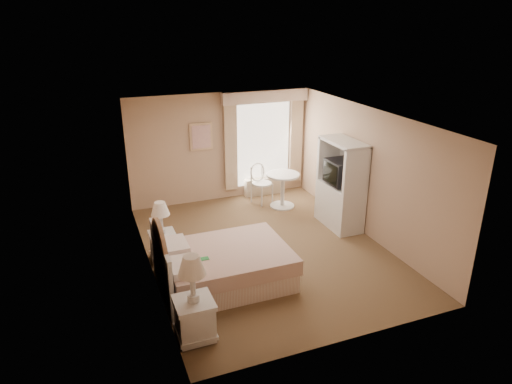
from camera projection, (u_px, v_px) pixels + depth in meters
name	position (u px, v px, depth m)	size (l,w,h in m)	color
room	(266.00, 187.00, 8.06)	(4.21, 5.51, 2.51)	brown
window	(264.00, 140.00, 10.68)	(2.05, 0.22, 2.51)	white
framed_art	(201.00, 137.00, 10.15)	(0.52, 0.04, 0.62)	#D6AE83
bed	(220.00, 265.00, 7.32)	(2.06, 1.54, 1.36)	tan
nightstand_near	(194.00, 309.00, 6.01)	(0.51, 0.51, 1.24)	silver
nightstand_far	(163.00, 239.00, 8.01)	(0.45, 0.45, 1.09)	silver
round_table	(283.00, 185.00, 10.23)	(0.74, 0.74, 0.78)	silver
cafe_chair	(260.00, 180.00, 10.48)	(0.59, 0.59, 0.93)	silver
armoire	(341.00, 191.00, 9.22)	(0.54, 1.09, 1.81)	silver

